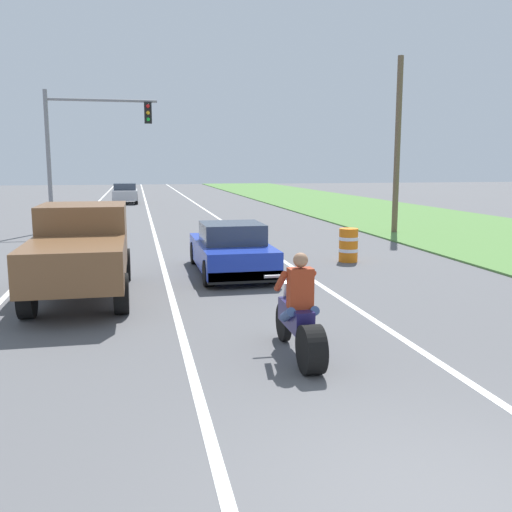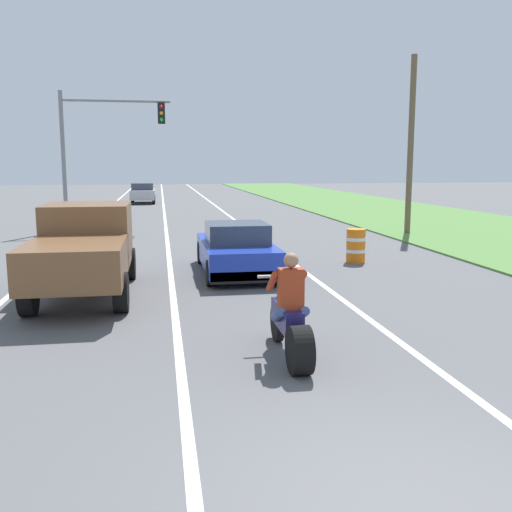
# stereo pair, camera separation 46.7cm
# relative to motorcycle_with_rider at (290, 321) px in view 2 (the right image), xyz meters

# --- Properties ---
(lane_stripe_left_solid) EXTENTS (0.14, 120.00, 0.01)m
(lane_stripe_left_solid) POSITION_rel_motorcycle_with_rider_xyz_m (-5.23, 16.05, -0.59)
(lane_stripe_left_solid) COLOR white
(lane_stripe_left_solid) RESTS_ON ground
(lane_stripe_right_solid) EXTENTS (0.14, 120.00, 0.01)m
(lane_stripe_right_solid) POSITION_rel_motorcycle_with_rider_xyz_m (1.97, 16.05, -0.59)
(lane_stripe_right_solid) COLOR white
(lane_stripe_right_solid) RESTS_ON ground
(lane_stripe_centre_dashed) EXTENTS (0.14, 120.00, 0.01)m
(lane_stripe_centre_dashed) POSITION_rel_motorcycle_with_rider_xyz_m (-1.63, 16.05, -0.59)
(lane_stripe_centre_dashed) COLOR white
(lane_stripe_centre_dashed) RESTS_ON ground
(grass_verge_right) EXTENTS (10.00, 120.00, 0.06)m
(grass_verge_right) POSITION_rel_motorcycle_with_rider_xyz_m (12.09, 16.05, -0.56)
(grass_verge_right) COLOR #517F3D
(grass_verge_right) RESTS_ON ground
(motorcycle_with_rider) EXTENTS (0.70, 2.21, 1.62)m
(motorcycle_with_rider) POSITION_rel_motorcycle_with_rider_xyz_m (0.00, 0.00, 0.00)
(motorcycle_with_rider) COLOR black
(motorcycle_with_rider) RESTS_ON ground
(sports_car_blue) EXTENTS (1.84, 4.30, 1.37)m
(sports_car_blue) POSITION_rel_motorcycle_with_rider_xyz_m (0.11, 6.95, 0.04)
(sports_car_blue) COLOR #1E38B2
(sports_car_blue) RESTS_ON ground
(pickup_truck_left_lane_brown) EXTENTS (2.02, 4.80, 1.98)m
(pickup_truck_left_lane_brown) POSITION_rel_motorcycle_with_rider_xyz_m (-3.53, 4.89, 0.51)
(pickup_truck_left_lane_brown) COLOR brown
(pickup_truck_left_lane_brown) RESTS_ON ground
(traffic_light_mast_near) EXTENTS (4.74, 0.34, 6.00)m
(traffic_light_mast_near) POSITION_rel_motorcycle_with_rider_xyz_m (-4.49, 18.22, 3.41)
(traffic_light_mast_near) COLOR gray
(traffic_light_mast_near) RESTS_ON ground
(utility_pole_roadside) EXTENTS (0.24, 0.24, 7.21)m
(utility_pole_roadside) POSITION_rel_motorcycle_with_rider_xyz_m (8.30, 14.41, 3.01)
(utility_pole_roadside) COLOR brown
(utility_pole_roadside) RESTS_ON ground
(construction_barrel_nearest) EXTENTS (0.58, 0.58, 1.00)m
(construction_barrel_nearest) POSITION_rel_motorcycle_with_rider_xyz_m (3.84, 8.09, -0.09)
(construction_barrel_nearest) COLOR orange
(construction_barrel_nearest) RESTS_ON ground
(distant_car_far_ahead) EXTENTS (1.80, 4.00, 1.50)m
(distant_car_far_ahead) POSITION_rel_motorcycle_with_rider_xyz_m (-3.12, 35.74, 0.18)
(distant_car_far_ahead) COLOR #B2B2B7
(distant_car_far_ahead) RESTS_ON ground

